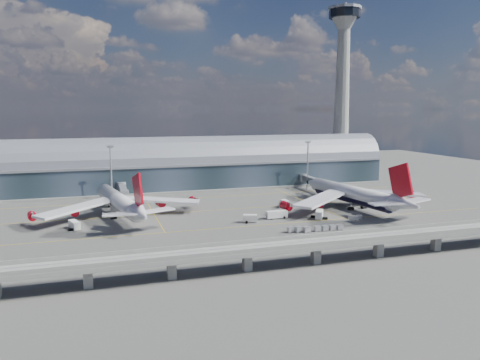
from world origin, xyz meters
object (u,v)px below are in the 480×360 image
object	(u,v)px
service_truck_0	(74,225)
control_tower	(342,93)
floodlight_mast_left	(111,172)
airliner_right	(354,195)
airliner_left	(120,202)
cargo_train_2	(355,218)
service_truck_3	(319,214)
service_truck_4	(285,204)
service_truck_1	(250,218)
service_truck_5	(120,210)
service_truck_2	(277,214)
cargo_train_0	(298,230)
floodlight_mast_right	(308,164)
cargo_train_1	(329,228)

from	to	relation	value
service_truck_0	control_tower	bearing A→B (deg)	9.09
floodlight_mast_left	airliner_right	size ratio (longest dim) A/B	0.35
airliner_left	cargo_train_2	xyz separation A→B (m)	(85.41, -32.63, -5.24)
airliner_right	cargo_train_2	xyz separation A→B (m)	(-11.48, -20.12, -5.08)
control_tower	service_truck_3	world-z (taller)	control_tower
service_truck_4	service_truck_0	bearing A→B (deg)	-169.57
airliner_left	service_truck_1	bearing A→B (deg)	-37.44
control_tower	service_truck_1	distance (m)	133.55
airliner_left	service_truck_5	size ratio (longest dim) A/B	9.55
service_truck_5	cargo_train_2	bearing A→B (deg)	-93.51
service_truck_2	service_truck_4	distance (m)	21.56
floodlight_mast_left	cargo_train_0	world-z (taller)	floodlight_mast_left
airliner_right	service_truck_0	distance (m)	113.79
service_truck_2	cargo_train_0	bearing A→B (deg)	177.16
service_truck_4	service_truck_2	bearing A→B (deg)	-118.97
service_truck_3	floodlight_mast_right	bearing A→B (deg)	99.90
control_tower	cargo_train_2	xyz separation A→B (m)	(-47.82, -97.07, -50.76)
service_truck_4	floodlight_mast_right	bearing A→B (deg)	55.54
service_truck_3	service_truck_5	world-z (taller)	service_truck_5
floodlight_mast_right	airliner_right	distance (m)	49.56
airliner_left	service_truck_2	size ratio (longest dim) A/B	8.25
service_truck_4	service_truck_5	bearing A→B (deg)	175.21
service_truck_4	airliner_left	bearing A→B (deg)	-179.22
service_truck_2	cargo_train_2	xyz separation A→B (m)	(27.43, -12.16, -0.71)
airliner_right	cargo_train_2	size ratio (longest dim) A/B	9.56
service_truck_1	service_truck_4	distance (m)	31.52
airliner_left	cargo_train_1	world-z (taller)	airliner_left
service_truck_1	cargo_train_2	size ratio (longest dim) A/B	0.75
control_tower	floodlight_mast_left	bearing A→B (deg)	-168.28
service_truck_0	cargo_train_0	world-z (taller)	service_truck_0
service_truck_3	cargo_train_2	xyz separation A→B (m)	(11.69, -6.97, -0.78)
cargo_train_2	airliner_left	bearing A→B (deg)	91.48
floodlight_mast_right	service_truck_4	distance (m)	49.70
service_truck_1	cargo_train_1	xyz separation A→B (m)	(22.44, -19.64, -0.55)
airliner_right	service_truck_5	xyz separation A→B (m)	(-96.88, 19.28, -4.27)
service_truck_3	cargo_train_2	size ratio (longest dim) A/B	0.93
service_truck_3	service_truck_4	xyz separation A→B (m)	(-4.49, 23.57, -0.07)
airliner_right	service_truck_0	bearing A→B (deg)	173.16
control_tower	airliner_right	distance (m)	96.58
floodlight_mast_left	service_truck_4	size ratio (longest dim) A/B	4.64
service_truck_4	airliner_right	bearing A→B (deg)	-18.13
floodlight_mast_right	service_truck_5	xyz separation A→B (m)	(-98.22, -29.67, -11.94)
service_truck_2	cargo_train_1	size ratio (longest dim) A/B	0.76
floodlight_mast_left	service_truck_3	world-z (taller)	floodlight_mast_left
floodlight_mast_right	service_truck_5	distance (m)	103.29
service_truck_0	service_truck_1	size ratio (longest dim) A/B	1.32
cargo_train_2	cargo_train_0	bearing A→B (deg)	131.01
floodlight_mast_right	airliner_right	size ratio (longest dim) A/B	0.35
floodlight_mast_left	service_truck_3	distance (m)	98.47
cargo_train_0	service_truck_3	bearing A→B (deg)	-60.81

